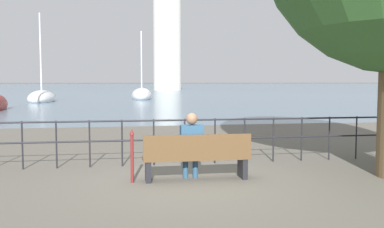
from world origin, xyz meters
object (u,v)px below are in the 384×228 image
object	(u,v)px
harbor_lighthouse	(167,35)
park_bench	(197,157)
sailboat_1	(142,96)
seated_person_left	(192,143)
closed_umbrella	(132,152)
sailboat_3	(42,98)

from	to	relation	value
harbor_lighthouse	park_bench	bearing A→B (deg)	-95.60
sailboat_1	harbor_lighthouse	distance (m)	45.44
park_bench	seated_person_left	size ratio (longest dim) A/B	1.59
park_bench	harbor_lighthouse	xyz separation A→B (m)	(8.01, 81.72, 11.15)
park_bench	seated_person_left	bearing A→B (deg)	139.58
park_bench	seated_person_left	xyz separation A→B (m)	(-0.09, 0.08, 0.27)
seated_person_left	closed_umbrella	distance (m)	1.15
park_bench	sailboat_1	size ratio (longest dim) A/B	0.27
sailboat_3	sailboat_1	bearing A→B (deg)	30.23
park_bench	harbor_lighthouse	size ratio (longest dim) A/B	0.08
seated_person_left	harbor_lighthouse	size ratio (longest dim) A/B	0.05
closed_umbrella	sailboat_1	world-z (taller)	sailboat_1
harbor_lighthouse	sailboat_1	bearing A→B (deg)	-99.59
sailboat_3	closed_umbrella	bearing A→B (deg)	-75.26
park_bench	seated_person_left	world-z (taller)	seated_person_left
sailboat_1	harbor_lighthouse	bearing A→B (deg)	83.94
seated_person_left	sailboat_3	xyz separation A→B (m)	(-8.67, 33.16, -0.38)
sailboat_3	park_bench	bearing A→B (deg)	-73.26
harbor_lighthouse	sailboat_3	bearing A→B (deg)	-109.08
sailboat_3	harbor_lighthouse	bearing A→B (deg)	72.90
closed_umbrella	sailboat_1	xyz separation A→B (m)	(1.91, 38.31, -0.22)
harbor_lighthouse	seated_person_left	bearing A→B (deg)	-95.66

